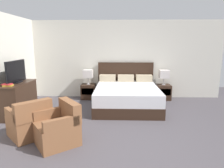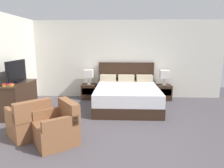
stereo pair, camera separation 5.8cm
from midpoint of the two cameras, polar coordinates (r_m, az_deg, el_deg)
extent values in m
plane|color=#4C474C|center=(3.70, 1.54, -17.37)|extent=(10.13, 10.13, 0.00)
cube|color=silver|center=(6.67, 2.10, 6.99)|extent=(6.78, 0.06, 2.53)
cube|color=#332116|center=(5.74, 4.52, -5.22)|extent=(1.74, 2.06, 0.28)
cube|color=silver|center=(5.66, 4.57, -2.34)|extent=(1.72, 2.04, 0.32)
cube|color=#332116|center=(6.66, 4.27, 1.10)|extent=(1.81, 0.05, 1.18)
cube|color=#C6B28E|center=(6.46, -0.86, 1.75)|extent=(0.51, 0.28, 0.20)
cube|color=#C6B28E|center=(6.45, 4.34, 1.71)|extent=(0.51, 0.28, 0.20)
cube|color=#C6B28E|center=(6.50, 9.51, 1.65)|extent=(0.51, 0.28, 0.20)
cube|color=#332116|center=(6.61, -6.36, -2.13)|extent=(0.45, 0.42, 0.48)
cube|color=black|center=(6.40, -6.65, -2.14)|extent=(0.38, 0.01, 0.21)
cube|color=#332116|center=(6.69, 14.80, -2.28)|extent=(0.45, 0.42, 0.48)
cube|color=black|center=(6.48, 15.20, -2.30)|extent=(0.38, 0.01, 0.21)
cylinder|color=#B7B7BC|center=(6.56, -6.41, 0.00)|extent=(0.11, 0.11, 0.02)
cylinder|color=#B7B7BC|center=(6.53, -6.43, 0.97)|extent=(0.02, 0.02, 0.21)
cube|color=silver|center=(6.50, -6.48, 2.96)|extent=(0.30, 0.30, 0.25)
cylinder|color=#B7B7BC|center=(6.63, 14.91, -0.18)|extent=(0.11, 0.11, 0.02)
cylinder|color=#B7B7BC|center=(6.61, 14.96, 0.77)|extent=(0.02, 0.02, 0.21)
cube|color=silver|center=(6.58, 15.06, 2.74)|extent=(0.30, 0.30, 0.25)
cube|color=#332116|center=(5.57, -24.93, -3.85)|extent=(0.51, 1.15, 0.83)
cube|color=#382419|center=(5.49, -25.28, 0.21)|extent=(0.53, 1.18, 0.02)
cube|color=black|center=(5.52, -25.13, 0.51)|extent=(0.18, 0.28, 0.02)
cube|color=black|center=(5.48, -25.37, 3.29)|extent=(0.04, 0.90, 0.55)
cube|color=black|center=(5.47, -25.18, 3.30)|extent=(0.01, 0.88, 0.52)
cube|color=gold|center=(5.16, -27.21, -0.30)|extent=(0.22, 0.18, 0.03)
cube|color=#B7282D|center=(5.16, -27.43, 0.02)|extent=(0.22, 0.19, 0.03)
cube|color=brown|center=(4.33, -22.26, -10.89)|extent=(0.96, 0.96, 0.40)
cube|color=brown|center=(3.96, -21.30, -7.03)|extent=(0.59, 0.59, 0.36)
cube|color=brown|center=(4.15, -26.40, -7.94)|extent=(0.51, 0.51, 0.18)
cube|color=brown|center=(4.33, -18.88, -6.55)|extent=(0.51, 0.51, 0.18)
cube|color=brown|center=(3.84, -15.40, -13.33)|extent=(0.95, 0.95, 0.40)
cube|color=brown|center=(3.79, -11.82, -7.32)|extent=(0.54, 0.64, 0.36)
cube|color=brown|center=(3.47, -14.03, -10.78)|extent=(0.56, 0.45, 0.18)
cube|color=brown|center=(4.00, -17.02, -7.95)|extent=(0.56, 0.45, 0.18)
camera|label=1|loc=(0.03, -89.68, 0.06)|focal=32.00mm
camera|label=2|loc=(0.03, 90.32, -0.06)|focal=32.00mm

